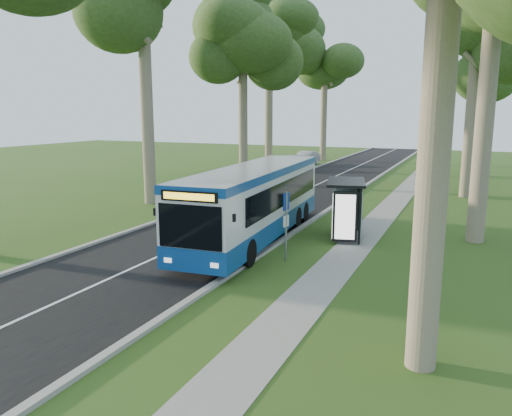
{
  "coord_description": "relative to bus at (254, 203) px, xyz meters",
  "views": [
    {
      "loc": [
        7.25,
        -16.58,
        5.44
      ],
      "look_at": [
        -0.71,
        1.55,
        1.6
      ],
      "focal_mm": 35.0,
      "sensor_mm": 36.0,
      "label": 1
    }
  ],
  "objects": [
    {
      "name": "ground",
      "position": [
        1.2,
        -2.47,
        -1.62
      ],
      "size": [
        120.0,
        120.0,
        0.0
      ],
      "primitive_type": "plane",
      "color": "#2F551A",
      "rests_on": "ground"
    },
    {
      "name": "bus",
      "position": [
        0.0,
        0.0,
        0.0
      ],
      "size": [
        3.24,
        11.96,
        3.13
      ],
      "rotation": [
        0.0,
        0.0,
        0.07
      ],
      "color": "silver",
      "rests_on": "ground"
    },
    {
      "name": "kerb_west",
      "position": [
        -5.8,
        7.53,
        -1.56
      ],
      "size": [
        0.25,
        100.0,
        0.12
      ],
      "primitive_type": "cube",
      "color": "#9E9B93",
      "rests_on": "ground"
    },
    {
      "name": "tree_east_c",
      "position": [
        8.0,
        15.53,
        8.99
      ],
      "size": [
        5.2,
        5.2,
        14.32
      ],
      "color": "#7A6B56",
      "rests_on": "ground"
    },
    {
      "name": "tree_east_d",
      "position": [
        9.2,
        27.53,
        8.78
      ],
      "size": [
        5.2,
        5.2,
        14.03
      ],
      "color": "#7A6B56",
      "rests_on": "ground"
    },
    {
      "name": "tree_west_c",
      "position": [
        -7.8,
        15.53,
        9.17
      ],
      "size": [
        5.2,
        5.2,
        14.57
      ],
      "color": "#7A6B56",
      "rests_on": "ground"
    },
    {
      "name": "road",
      "position": [
        -2.3,
        7.53,
        -1.61
      ],
      "size": [
        7.0,
        100.0,
        0.02
      ],
      "primitive_type": "cube",
      "color": "black",
      "rests_on": "ground"
    },
    {
      "name": "footpath",
      "position": [
        4.2,
        7.53,
        -1.61
      ],
      "size": [
        1.5,
        100.0,
        0.02
      ],
      "primitive_type": "cube",
      "color": "gray",
      "rests_on": "ground"
    },
    {
      "name": "litter_bin",
      "position": [
        2.63,
        5.96,
        -1.08
      ],
      "size": [
        0.61,
        0.61,
        1.07
      ],
      "rotation": [
        0.0,
        0.0,
        0.43
      ],
      "color": "black",
      "rests_on": "ground"
    },
    {
      "name": "centre_line",
      "position": [
        -2.3,
        7.53,
        -1.6
      ],
      "size": [
        0.12,
        100.0,
        0.0
      ],
      "primitive_type": "cube",
      "color": "white",
      "rests_on": "road"
    },
    {
      "name": "car_silver",
      "position": [
        -7.49,
        29.92,
        -0.91
      ],
      "size": [
        2.05,
        4.46,
        1.42
      ],
      "primitive_type": "imported",
      "rotation": [
        0.0,
        0.0,
        -0.13
      ],
      "color": "#A8ABB0",
      "rests_on": "ground"
    },
    {
      "name": "bus_stop_sign",
      "position": [
        2.3,
        -2.32,
        -0.01
      ],
      "size": [
        0.13,
        0.36,
        2.59
      ],
      "rotation": [
        0.0,
        0.0,
        -0.22
      ],
      "color": "gray",
      "rests_on": "ground"
    },
    {
      "name": "kerb_east",
      "position": [
        1.2,
        7.53,
        -1.56
      ],
      "size": [
        0.25,
        100.0,
        0.12
      ],
      "primitive_type": "cube",
      "color": "#9E9B93",
      "rests_on": "ground"
    },
    {
      "name": "bus_shelter",
      "position": [
        3.58,
        1.64,
        0.14
      ],
      "size": [
        2.21,
        3.2,
        2.5
      ],
      "rotation": [
        0.0,
        0.0,
        0.24
      ],
      "color": "black",
      "rests_on": "ground"
    },
    {
      "name": "tree_west_d",
      "position": [
        -9.8,
        25.53,
        11.5
      ],
      "size": [
        5.2,
        5.2,
        17.76
      ],
      "color": "#7A6B56",
      "rests_on": "ground"
    },
    {
      "name": "tree_west_e",
      "position": [
        -7.3,
        35.53,
        10.15
      ],
      "size": [
        5.2,
        5.2,
        15.91
      ],
      "color": "#7A6B56",
      "rests_on": "ground"
    },
    {
      "name": "car_white",
      "position": [
        -7.32,
        25.11,
        -0.86
      ],
      "size": [
        2.29,
        4.64,
        1.52
      ],
      "primitive_type": "imported",
      "rotation": [
        0.0,
        0.0,
        -0.11
      ],
      "color": "silver",
      "rests_on": "ground"
    }
  ]
}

